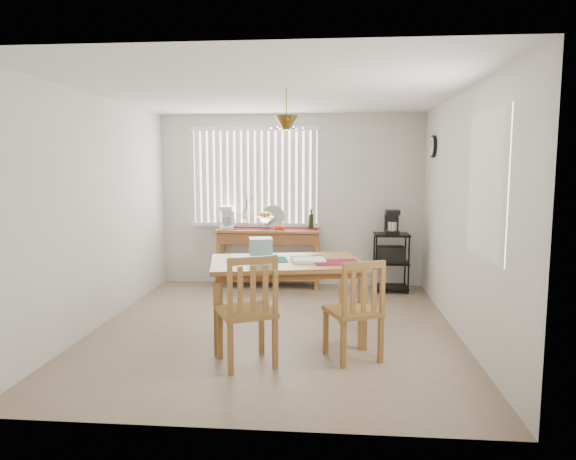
# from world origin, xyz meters

# --- Properties ---
(ground) EXTENTS (4.00, 4.50, 0.01)m
(ground) POSITION_xyz_m (0.00, 0.00, -0.01)
(ground) COLOR #8C765E
(room_shell) EXTENTS (4.20, 4.70, 2.70)m
(room_shell) POSITION_xyz_m (0.00, 0.02, 1.69)
(room_shell) COLOR silver
(room_shell) RESTS_ON ground
(sideboard) EXTENTS (1.56, 0.44, 0.88)m
(sideboard) POSITION_xyz_m (-0.31, 2.01, 0.66)
(sideboard) COLOR olive
(sideboard) RESTS_ON ground
(sideboard_items) EXTENTS (1.48, 0.37, 0.67)m
(sideboard_items) POSITION_xyz_m (-0.58, 2.03, 1.02)
(sideboard_items) COLOR maroon
(sideboard_items) RESTS_ON sideboard
(wire_cart) EXTENTS (0.50, 0.40, 0.85)m
(wire_cart) POSITION_xyz_m (1.49, 1.89, 0.51)
(wire_cart) COLOR black
(wire_cart) RESTS_ON ground
(cart_items) EXTENTS (0.20, 0.24, 0.35)m
(cart_items) POSITION_xyz_m (1.49, 1.90, 1.01)
(cart_items) COLOR black
(cart_items) RESTS_ON wire_cart
(dining_table) EXTENTS (1.73, 1.29, 0.83)m
(dining_table) POSITION_xyz_m (0.16, -0.31, 0.74)
(dining_table) COLOR olive
(dining_table) RESTS_ON ground
(table_items) EXTENTS (1.28, 0.57, 0.27)m
(table_items) POSITION_xyz_m (0.03, -0.47, 0.93)
(table_items) COLOR #126568
(table_items) RESTS_ON dining_table
(chair_left) EXTENTS (0.64, 0.64, 1.04)m
(chair_left) POSITION_xyz_m (-0.12, -1.10, 0.51)
(chair_left) COLOR olive
(chair_left) RESTS_ON ground
(chair_right) EXTENTS (0.59, 0.59, 0.97)m
(chair_right) POSITION_xyz_m (0.85, -0.88, 0.47)
(chair_right) COLOR olive
(chair_right) RESTS_ON ground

